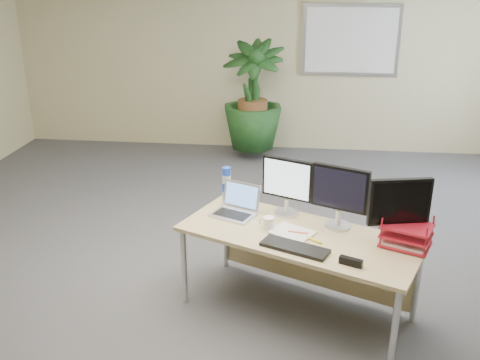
# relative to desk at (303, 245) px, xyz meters

# --- Properties ---
(floor) EXTENTS (8.00, 8.00, 0.00)m
(floor) POSITION_rel_desk_xyz_m (-0.62, -0.02, -0.52)
(floor) COLOR #47474C
(floor) RESTS_ON ground
(back_wall) EXTENTS (7.00, 0.04, 2.70)m
(back_wall) POSITION_rel_desk_xyz_m (-0.62, 3.98, 0.83)
(back_wall) COLOR #C6BD8C
(back_wall) RESTS_ON floor
(whiteboard) EXTENTS (1.30, 0.04, 0.95)m
(whiteboard) POSITION_rel_desk_xyz_m (0.58, 3.95, 1.03)
(whiteboard) COLOR #A9A9AD
(whiteboard) RESTS_ON back_wall
(desk) EXTENTS (1.85, 1.33, 0.65)m
(desk) POSITION_rel_desk_xyz_m (0.00, 0.00, 0.00)
(desk) COLOR tan
(desk) RESTS_ON floor
(floor_plant) EXTENTS (0.95, 0.95, 1.50)m
(floor_plant) POSITION_rel_desk_xyz_m (-0.70, 3.47, 0.23)
(floor_plant) COLOR #143914
(floor_plant) RESTS_ON floor
(monitor_left) EXTENTS (0.39, 0.19, 0.45)m
(monitor_left) POSITION_rel_desk_xyz_m (-0.14, 0.25, 0.39)
(monitor_left) COLOR silver
(monitor_left) RESTS_ON desk
(monitor_right) EXTENTS (0.40, 0.20, 0.47)m
(monitor_right) POSITION_rel_desk_xyz_m (0.25, 0.06, 0.40)
(monitor_right) COLOR silver
(monitor_right) RESTS_ON desk
(monitor_dark) EXTENTS (0.43, 0.19, 0.48)m
(monitor_dark) POSITION_rel_desk_xyz_m (0.63, -0.15, 0.41)
(monitor_dark) COLOR silver
(monitor_dark) RESTS_ON desk
(laptop) EXTENTS (0.40, 0.38, 0.23)m
(laptop) POSITION_rel_desk_xyz_m (-0.52, 0.22, 0.19)
(laptop) COLOR silver
(laptop) RESTS_ON desk
(keyboard) EXTENTS (0.49, 0.33, 0.03)m
(keyboard) POSITION_rel_desk_xyz_m (-0.06, -0.31, 0.15)
(keyboard) COLOR black
(keyboard) RESTS_ON desk
(coffee_mug) EXTENTS (0.12, 0.08, 0.09)m
(coffee_mug) POSITION_rel_desk_xyz_m (-0.26, -0.02, 0.18)
(coffee_mug) COLOR white
(coffee_mug) RESTS_ON desk
(spiral_notebook) EXTENTS (0.36, 0.33, 0.01)m
(spiral_notebook) POSITION_rel_desk_xyz_m (-0.08, -0.08, 0.14)
(spiral_notebook) COLOR silver
(spiral_notebook) RESTS_ON desk
(orange_pen) EXTENTS (0.15, 0.03, 0.01)m
(orange_pen) POSITION_rel_desk_xyz_m (-0.04, -0.09, 0.15)
(orange_pen) COLOR #FC561C
(orange_pen) RESTS_ON spiral_notebook
(yellow_highlighter) EXTENTS (0.11, 0.09, 0.02)m
(yellow_highlighter) POSITION_rel_desk_xyz_m (0.07, -0.18, 0.14)
(yellow_highlighter) COLOR yellow
(yellow_highlighter) RESTS_ON desk
(water_bottle) EXTENTS (0.08, 0.08, 0.30)m
(water_bottle) POSITION_rel_desk_xyz_m (-0.63, 0.44, 0.28)
(water_bottle) COLOR silver
(water_bottle) RESTS_ON desk
(letter_tray) EXTENTS (0.39, 0.35, 0.15)m
(letter_tray) POSITION_rel_desk_xyz_m (0.69, -0.18, 0.20)
(letter_tray) COLOR #AC1525
(letter_tray) RESTS_ON desk
(stapler) EXTENTS (0.15, 0.10, 0.05)m
(stapler) POSITION_rel_desk_xyz_m (0.30, -0.49, 0.16)
(stapler) COLOR black
(stapler) RESTS_ON desk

